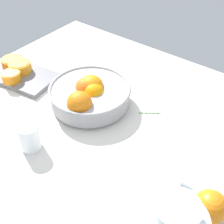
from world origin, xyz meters
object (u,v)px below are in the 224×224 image
object	(u,v)px
orange_half_0	(20,67)
orange_half_2	(11,76)
fruit_bowl	(89,95)
loose_orange_2	(210,206)
juice_glass	(30,138)
orange_half_1	(13,63)
cutting_board	(21,76)

from	to	relation	value
orange_half_0	orange_half_2	bearing A→B (deg)	-68.79
fruit_bowl	loose_orange_2	distance (cm)	53.46
juice_glass	loose_orange_2	bearing A→B (deg)	11.64
loose_orange_2	fruit_bowl	bearing A→B (deg)	163.46
orange_half_0	orange_half_1	size ratio (longest dim) A/B	1.02
cutting_board	orange_half_2	xyz separation A→B (cm)	(0.97, -4.84, 2.75)
orange_half_2	loose_orange_2	distance (cm)	83.07
orange_half_1	loose_orange_2	distance (cm)	90.65
juice_glass	fruit_bowl	bearing A→B (deg)	87.47
orange_half_1	orange_half_2	world-z (taller)	orange_half_1
orange_half_0	loose_orange_2	world-z (taller)	loose_orange_2
fruit_bowl	juice_glass	xyz separation A→B (cm)	(-1.15, -26.01, -0.95)
orange_half_1	fruit_bowl	bearing A→B (deg)	3.04
orange_half_1	loose_orange_2	world-z (taller)	loose_orange_2
orange_half_1	orange_half_0	bearing A→B (deg)	-2.11
juice_glass	orange_half_0	world-z (taller)	juice_glass
orange_half_1	juice_glass	bearing A→B (deg)	-32.73
juice_glass	orange_half_0	bearing A→B (deg)	144.02
fruit_bowl	orange_half_0	distance (cm)	34.01
orange_half_0	fruit_bowl	bearing A→B (deg)	3.72
cutting_board	orange_half_0	distance (cm)	3.55
orange_half_0	orange_half_2	world-z (taller)	orange_half_0
fruit_bowl	juice_glass	bearing A→B (deg)	-92.53
cutting_board	loose_orange_2	bearing A→B (deg)	-7.94
juice_glass	cutting_board	bearing A→B (deg)	144.38
orange_half_0	juice_glass	bearing A→B (deg)	-35.98
cutting_board	loose_orange_2	size ratio (longest dim) A/B	3.31
juice_glass	orange_half_1	bearing A→B (deg)	147.27
orange_half_2	loose_orange_2	world-z (taller)	loose_orange_2
juice_glass	orange_half_1	distance (cm)	44.33
cutting_board	orange_half_2	distance (cm)	5.65
juice_glass	cutting_board	distance (cm)	38.68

